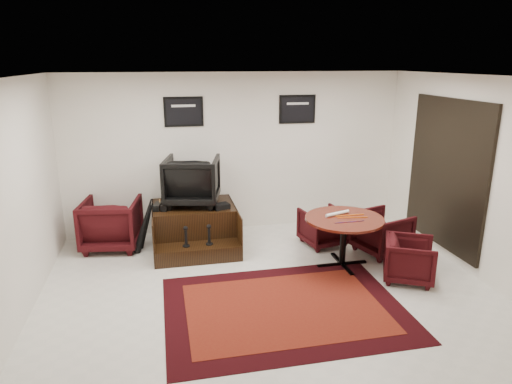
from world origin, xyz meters
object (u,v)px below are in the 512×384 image
armchair_side (111,221)px  table_chair_back (323,225)px  meeting_table (344,224)px  shine_chair (192,178)px  table_chair_window (382,230)px  shine_podium (195,228)px  table_chair_corner (410,258)px

armchair_side → table_chair_back: bearing=178.5°
meeting_table → shine_chair: bearing=147.2°
meeting_table → table_chair_window: 0.91m
shine_podium → meeting_table: meeting_table is taller
table_chair_back → table_chair_window: bearing=136.1°
table_chair_corner → armchair_side: bearing=90.2°
meeting_table → table_chair_corner: meeting_table is taller
table_chair_corner → shine_podium: bearing=83.4°
shine_chair → meeting_table: (2.11, -1.36, -0.46)m
meeting_table → table_chair_window: size_ratio=1.55×
shine_podium → table_chair_back: size_ratio=2.04×
armchair_side → table_chair_window: 4.39m
shine_podium → table_chair_corner: (2.84, -1.87, 0.02)m
meeting_table → table_chair_corner: size_ratio=1.72×
shine_chair → armchair_side: shine_chair is taller
shine_podium → table_chair_window: 3.05m
meeting_table → table_chair_corner: bearing=-41.9°
shine_podium → table_chair_back: bearing=-10.4°
meeting_table → armchair_side: bearing=157.3°
shine_chair → table_chair_corner: shine_chair is taller
table_chair_back → table_chair_corner: 1.65m
shine_chair → meeting_table: bearing=160.0°
armchair_side → table_chair_back: 3.49m
table_chair_back → table_chair_window: (0.81, -0.52, 0.04)m
table_chair_window → armchair_side: bearing=57.8°
armchair_side → table_chair_window: armchair_side is taller
table_chair_window → meeting_table: bearing=94.3°
table_chair_back → shine_chair: bearing=-25.3°
armchair_side → meeting_table: bearing=165.8°
table_chair_corner → shine_chair: bearing=81.5°
meeting_table → table_chair_back: meeting_table is taller
armchair_side → table_chair_corner: bearing=161.9°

